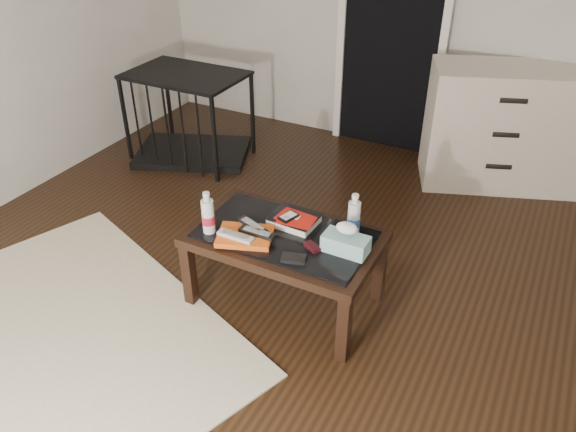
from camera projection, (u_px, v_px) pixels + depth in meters
name	position (u px, v px, depth m)	size (l,w,h in m)	color
ground	(298.00, 337.00, 2.96)	(5.00, 5.00, 0.00)	black
room_shell	(302.00, 22.00, 2.09)	(5.00, 5.00, 5.00)	beige
doorway	(393.00, 24.00, 4.41)	(0.90, 0.08, 2.07)	black
coffee_table	(285.00, 243.00, 3.00)	(1.00, 0.60, 0.46)	black
rug	(54.00, 340.00, 2.94)	(2.00, 1.50, 0.01)	beige
dresser	(510.00, 128.00, 4.14)	(1.30, 0.88, 0.90)	beige
pet_crate	(191.00, 130.00, 4.63)	(1.06, 0.90, 0.71)	black
magazines	(245.00, 236.00, 2.91)	(0.28, 0.21, 0.03)	#DD5614
remote_silver	(236.00, 236.00, 2.87)	(0.20, 0.05, 0.02)	#BAB9BF
remote_black_front	(257.00, 233.00, 2.90)	(0.20, 0.05, 0.02)	black
remote_black_back	(253.00, 225.00, 2.95)	(0.20, 0.05, 0.02)	black
textbook	(294.00, 220.00, 3.03)	(0.25, 0.20, 0.05)	black
dvd_mailers	(295.00, 217.00, 3.00)	(0.19, 0.14, 0.01)	#B5160C
ipod	(288.00, 217.00, 2.99)	(0.06, 0.10, 0.02)	black
flip_phone	(312.00, 247.00, 2.84)	(0.09, 0.05, 0.02)	black
wallet	(294.00, 258.00, 2.76)	(0.12, 0.07, 0.02)	black
water_bottle_left	(208.00, 212.00, 2.91)	(0.07, 0.07, 0.24)	silver
water_bottle_right	(354.00, 214.00, 2.90)	(0.07, 0.07, 0.24)	silver
tissue_box	(346.00, 244.00, 2.81)	(0.23, 0.12, 0.09)	teal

